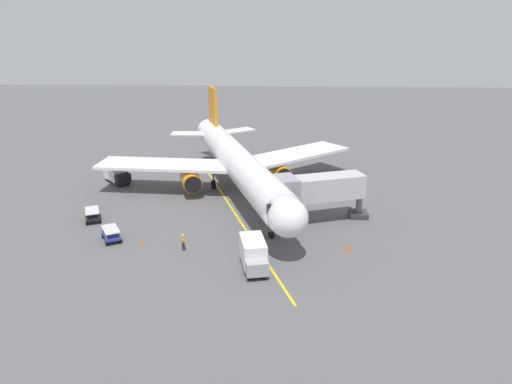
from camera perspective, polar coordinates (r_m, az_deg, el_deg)
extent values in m
plane|color=#565659|center=(59.58, -1.17, -0.24)|extent=(220.00, 220.00, 0.00)
cube|color=yellow|center=(54.06, -2.69, -2.39)|extent=(13.35, 37.86, 0.01)
cylinder|color=white|center=(58.38, -2.19, 3.56)|extent=(14.75, 33.36, 3.80)
ellipsoid|color=white|center=(41.91, 3.89, -3.09)|extent=(4.72, 4.96, 3.61)
cone|color=white|center=(75.93, -5.61, 7.26)|extent=(4.22, 3.96, 3.42)
cube|color=black|center=(42.93, 3.27, -1.72)|extent=(3.58, 2.57, 0.90)
cube|color=white|center=(64.41, 4.40, 4.50)|extent=(16.26, 15.14, 0.36)
cylinder|color=orange|center=(61.48, 2.86, 2.34)|extent=(3.29, 3.97, 2.30)
cylinder|color=black|center=(59.91, 3.40, 1.86)|extent=(2.05, 0.88, 2.10)
cube|color=white|center=(60.75, -10.88, 3.27)|extent=(17.29, 6.04, 0.36)
cylinder|color=orange|center=(58.89, -7.88, 1.38)|extent=(3.29, 3.97, 2.30)
cylinder|color=black|center=(57.24, -7.62, 0.86)|extent=(2.05, 0.88, 2.10)
cube|color=orange|center=(72.30, -5.26, 9.72)|extent=(1.92, 4.65, 7.20)
cube|color=white|center=(73.29, -2.66, 7.36)|extent=(6.55, 5.78, 0.24)
cube|color=white|center=(72.11, -7.65, 7.01)|extent=(6.45, 2.53, 0.24)
cylinder|color=slate|center=(46.92, 1.87, -3.63)|extent=(0.24, 0.24, 2.77)
cylinder|color=black|center=(47.49, 1.85, -5.16)|extent=(0.65, 0.81, 0.70)
cylinder|color=slate|center=(62.41, -0.52, 2.56)|extent=(0.24, 0.24, 2.77)
cylinder|color=black|center=(62.83, -0.51, 1.36)|extent=(0.79, 1.19, 1.10)
cylinder|color=slate|center=(61.28, -5.21, 2.16)|extent=(0.24, 0.24, 2.77)
cylinder|color=black|center=(61.71, -5.17, 0.93)|extent=(0.79, 1.19, 1.10)
cube|color=#B7B7BC|center=(50.54, 8.05, 0.55)|extent=(9.35, 5.41, 2.50)
cube|color=gray|center=(48.94, 3.23, 0.08)|extent=(3.69, 3.94, 3.00)
cylinder|color=slate|center=(53.12, 12.39, -1.00)|extent=(0.70, 0.70, 3.90)
cube|color=#333338|center=(53.71, 12.27, -2.65)|extent=(2.00, 2.00, 0.60)
cylinder|color=#23232D|center=(45.44, -8.78, -6.47)|extent=(0.26, 0.26, 0.88)
cube|color=orange|center=(45.12, -8.83, -5.63)|extent=(0.38, 0.45, 0.60)
cube|color=silver|center=(45.12, -8.83, -5.63)|extent=(0.39, 0.47, 0.10)
sphere|color=beige|center=(44.95, -8.86, -5.14)|extent=(0.22, 0.22, 0.22)
cube|color=black|center=(64.96, -15.92, 1.64)|extent=(2.55, 2.54, 1.20)
cube|color=black|center=(64.28, -15.67, 1.66)|extent=(1.35, 1.27, 0.70)
cube|color=silver|center=(66.53, -16.66, 2.44)|extent=(3.92, 4.00, 2.20)
cylinder|color=black|center=(65.17, -15.26, 1.20)|extent=(0.75, 0.79, 0.84)
cylinder|color=black|center=(64.68, -16.30, 0.96)|extent=(0.75, 0.79, 0.84)
cylinder|color=black|center=(67.97, -16.41, 1.85)|extent=(0.75, 0.79, 0.84)
cylinder|color=black|center=(67.50, -17.42, 1.62)|extent=(0.75, 0.79, 0.84)
cube|color=#9E9EA3|center=(40.16, 0.06, -8.99)|extent=(2.22, 2.06, 1.20)
cube|color=black|center=(39.46, 0.23, -9.21)|extent=(1.70, 0.52, 0.70)
cube|color=silver|center=(41.64, -0.37, -7.11)|extent=(2.72, 3.94, 2.20)
cylinder|color=black|center=(40.34, 1.04, -9.83)|extent=(0.42, 0.87, 0.84)
cylinder|color=black|center=(40.15, -0.81, -9.98)|extent=(0.42, 0.87, 0.84)
cylinder|color=black|center=(43.11, 0.29, -7.77)|extent=(0.42, 0.87, 0.84)
cylinder|color=black|center=(42.94, -1.44, -7.89)|extent=(0.42, 0.87, 0.84)
cube|color=black|center=(54.34, -19.16, -2.76)|extent=(2.31, 2.94, 0.24)
cube|color=silver|center=(54.10, -19.24, -2.11)|extent=(2.31, 2.94, 0.08)
cylinder|color=slate|center=(53.08, -18.49, -2.75)|extent=(0.06, 0.06, 0.55)
cylinder|color=slate|center=(53.09, -19.83, -2.91)|extent=(0.06, 0.06, 0.55)
cylinder|color=slate|center=(55.32, -18.61, -1.86)|extent=(0.06, 0.06, 0.55)
cylinder|color=slate|center=(55.33, -19.89, -2.01)|extent=(0.06, 0.06, 0.55)
cylinder|color=black|center=(53.58, -18.39, -3.39)|extent=(0.40, 0.50, 0.44)
cylinder|color=black|center=(53.59, -19.77, -3.55)|extent=(0.40, 0.50, 0.44)
cylinder|color=black|center=(55.35, -18.48, -2.66)|extent=(0.40, 0.50, 0.44)
cylinder|color=black|center=(55.36, -19.82, -2.81)|extent=(0.40, 0.50, 0.44)
cube|color=#2D3899|center=(48.95, -17.11, -5.02)|extent=(2.53, 2.95, 0.24)
cube|color=silver|center=(48.68, -17.19, -4.31)|extent=(2.53, 2.95, 0.08)
cylinder|color=slate|center=(47.80, -16.14, -5.01)|extent=(0.06, 0.06, 0.55)
cylinder|color=slate|center=(47.62, -17.60, -5.26)|extent=(0.06, 0.06, 0.55)
cylinder|color=slate|center=(49.97, -16.73, -3.97)|extent=(0.06, 0.06, 0.55)
cylinder|color=slate|center=(49.80, -18.12, -4.20)|extent=(0.06, 0.06, 0.55)
cylinder|color=black|center=(48.33, -16.09, -5.69)|extent=(0.44, 0.51, 0.44)
cylinder|color=black|center=(48.14, -17.60, -5.95)|extent=(0.44, 0.51, 0.44)
cylinder|color=black|center=(50.04, -16.56, -4.84)|extent=(0.44, 0.51, 0.44)
cylinder|color=black|center=(49.86, -18.02, -5.09)|extent=(0.44, 0.51, 0.44)
cone|color=#F2590F|center=(45.51, 11.02, -6.80)|extent=(0.32, 0.32, 0.55)
cone|color=#F2590F|center=(47.36, -13.54, -5.91)|extent=(0.32, 0.32, 0.55)
cone|color=#F2590F|center=(56.37, 12.24, -1.59)|extent=(0.32, 0.32, 0.55)
cone|color=#F2590F|center=(46.42, 10.93, -6.25)|extent=(0.32, 0.32, 0.55)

